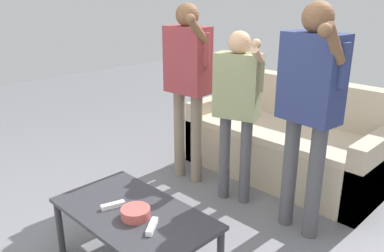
{
  "coord_description": "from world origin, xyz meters",
  "views": [
    {
      "loc": [
        1.68,
        -1.52,
        1.7
      ],
      "look_at": [
        -0.09,
        0.27,
        0.83
      ],
      "focal_mm": 36.61,
      "sensor_mm": 36.0,
      "label": 1
    }
  ],
  "objects_px": {
    "snack_bowl": "(136,213)",
    "game_remote_wand_far": "(152,226)",
    "player_center": "(237,99)",
    "player_left": "(187,74)",
    "couch": "(286,143)",
    "coffee_table": "(134,218)",
    "player_right": "(310,96)",
    "game_remote_wand_near": "(113,205)",
    "game_remote_nunchuk": "(138,211)"
  },
  "relations": [
    {
      "from": "player_left",
      "to": "player_right",
      "type": "relative_size",
      "value": 0.98
    },
    {
      "from": "snack_bowl",
      "to": "player_left",
      "type": "relative_size",
      "value": 0.11
    },
    {
      "from": "couch",
      "to": "player_center",
      "type": "bearing_deg",
      "value": -92.45
    },
    {
      "from": "couch",
      "to": "game_remote_nunchuk",
      "type": "bearing_deg",
      "value": -85.73
    },
    {
      "from": "coffee_table",
      "to": "player_right",
      "type": "relative_size",
      "value": 0.63
    },
    {
      "from": "game_remote_nunchuk",
      "to": "player_left",
      "type": "relative_size",
      "value": 0.05
    },
    {
      "from": "game_remote_wand_near",
      "to": "game_remote_wand_far",
      "type": "xyz_separation_m",
      "value": [
        0.35,
        0.02,
        -0.0
      ]
    },
    {
      "from": "game_remote_nunchuk",
      "to": "player_center",
      "type": "relative_size",
      "value": 0.06
    },
    {
      "from": "player_left",
      "to": "game_remote_wand_far",
      "type": "distance_m",
      "value": 1.61
    },
    {
      "from": "game_remote_nunchuk",
      "to": "game_remote_wand_near",
      "type": "distance_m",
      "value": 0.18
    },
    {
      "from": "snack_bowl",
      "to": "game_remote_nunchuk",
      "type": "distance_m",
      "value": 0.04
    },
    {
      "from": "game_remote_wand_near",
      "to": "game_remote_nunchuk",
      "type": "bearing_deg",
      "value": 19.79
    },
    {
      "from": "game_remote_wand_far",
      "to": "couch",
      "type": "bearing_deg",
      "value": 99.32
    },
    {
      "from": "player_left",
      "to": "player_center",
      "type": "relative_size",
      "value": 1.13
    },
    {
      "from": "snack_bowl",
      "to": "game_remote_wand_near",
      "type": "distance_m",
      "value": 0.19
    },
    {
      "from": "coffee_table",
      "to": "game_remote_nunchuk",
      "type": "height_order",
      "value": "game_remote_nunchuk"
    },
    {
      "from": "game_remote_nunchuk",
      "to": "player_left",
      "type": "bearing_deg",
      "value": 122.74
    },
    {
      "from": "coffee_table",
      "to": "game_remote_wand_far",
      "type": "bearing_deg",
      "value": -9.78
    },
    {
      "from": "player_left",
      "to": "player_right",
      "type": "distance_m",
      "value": 1.19
    },
    {
      "from": "coffee_table",
      "to": "player_left",
      "type": "distance_m",
      "value": 1.49
    },
    {
      "from": "player_center",
      "to": "game_remote_wand_near",
      "type": "relative_size",
      "value": 9.3
    },
    {
      "from": "coffee_table",
      "to": "game_remote_nunchuk",
      "type": "xyz_separation_m",
      "value": [
        0.05,
        0.0,
        0.07
      ]
    },
    {
      "from": "snack_bowl",
      "to": "game_remote_nunchuk",
      "type": "relative_size",
      "value": 2.0
    },
    {
      "from": "coffee_table",
      "to": "snack_bowl",
      "type": "distance_m",
      "value": 0.1
    },
    {
      "from": "game_remote_wand_far",
      "to": "player_left",
      "type": "bearing_deg",
      "value": 127.59
    },
    {
      "from": "game_remote_wand_near",
      "to": "game_remote_wand_far",
      "type": "height_order",
      "value": "same"
    },
    {
      "from": "snack_bowl",
      "to": "game_remote_wand_far",
      "type": "bearing_deg",
      "value": -2.89
    },
    {
      "from": "game_remote_nunchuk",
      "to": "game_remote_wand_far",
      "type": "bearing_deg",
      "value": -12.55
    },
    {
      "from": "snack_bowl",
      "to": "game_remote_wand_far",
      "type": "xyz_separation_m",
      "value": [
        0.16,
        -0.01,
        -0.01
      ]
    },
    {
      "from": "couch",
      "to": "player_left",
      "type": "height_order",
      "value": "player_left"
    },
    {
      "from": "game_remote_nunchuk",
      "to": "game_remote_wand_far",
      "type": "relative_size",
      "value": 0.6
    },
    {
      "from": "player_center",
      "to": "game_remote_wand_far",
      "type": "bearing_deg",
      "value": -73.52
    },
    {
      "from": "player_left",
      "to": "player_right",
      "type": "xyz_separation_m",
      "value": [
        1.19,
        -0.03,
        0.02
      ]
    },
    {
      "from": "player_center",
      "to": "snack_bowl",
      "type": "bearing_deg",
      "value": -80.81
    },
    {
      "from": "couch",
      "to": "coffee_table",
      "type": "height_order",
      "value": "couch"
    },
    {
      "from": "coffee_table",
      "to": "player_left",
      "type": "bearing_deg",
      "value": 121.08
    },
    {
      "from": "snack_bowl",
      "to": "player_center",
      "type": "distance_m",
      "value": 1.27
    },
    {
      "from": "coffee_table",
      "to": "game_remote_wand_near",
      "type": "distance_m",
      "value": 0.16
    },
    {
      "from": "player_left",
      "to": "player_center",
      "type": "height_order",
      "value": "player_left"
    },
    {
      "from": "couch",
      "to": "player_left",
      "type": "xyz_separation_m",
      "value": [
        -0.6,
        -0.75,
        0.7
      ]
    },
    {
      "from": "player_right",
      "to": "snack_bowl",
      "type": "bearing_deg",
      "value": -110.54
    },
    {
      "from": "couch",
      "to": "snack_bowl",
      "type": "bearing_deg",
      "value": -85.32
    },
    {
      "from": "game_remote_nunchuk",
      "to": "player_left",
      "type": "height_order",
      "value": "player_left"
    },
    {
      "from": "player_center",
      "to": "game_remote_wand_near",
      "type": "bearing_deg",
      "value": -89.97
    },
    {
      "from": "snack_bowl",
      "to": "game_remote_nunchuk",
      "type": "xyz_separation_m",
      "value": [
        -0.02,
        0.03,
        -0.01
      ]
    },
    {
      "from": "coffee_table",
      "to": "game_remote_nunchuk",
      "type": "distance_m",
      "value": 0.09
    },
    {
      "from": "player_right",
      "to": "game_remote_wand_near",
      "type": "xyz_separation_m",
      "value": [
        -0.62,
        -1.19,
        -0.59
      ]
    },
    {
      "from": "snack_bowl",
      "to": "player_center",
      "type": "relative_size",
      "value": 0.12
    },
    {
      "from": "game_remote_nunchuk",
      "to": "player_left",
      "type": "distance_m",
      "value": 1.49
    },
    {
      "from": "coffee_table",
      "to": "couch",
      "type": "bearing_deg",
      "value": 92.88
    }
  ]
}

